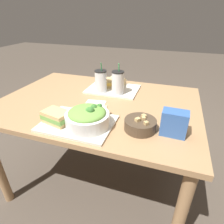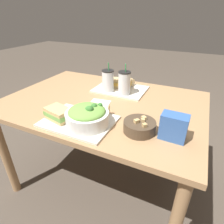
{
  "view_description": "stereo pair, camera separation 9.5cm",
  "coord_description": "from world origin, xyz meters",
  "px_view_note": "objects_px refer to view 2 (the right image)",
  "views": [
    {
      "loc": [
        0.45,
        -1.04,
        1.27
      ],
      "look_at": [
        0.18,
        -0.25,
        0.81
      ],
      "focal_mm": 30.0,
      "sensor_mm": 36.0,
      "label": 1
    },
    {
      "loc": [
        0.54,
        -1.0,
        1.27
      ],
      "look_at": [
        0.18,
        -0.25,
        0.81
      ],
      "focal_mm": 30.0,
      "sensor_mm": 36.0,
      "label": 2
    }
  ],
  "objects_px": {
    "soup_bowl": "(140,126)",
    "napkin_folded": "(100,103)",
    "sandwich_near": "(59,114)",
    "baguette_near": "(96,109)",
    "drink_cup_red": "(124,84)",
    "sandwich_far": "(121,83)",
    "chip_bag": "(174,127)",
    "baguette_far": "(127,81)",
    "salad_bowl": "(87,116)",
    "drink_cup_dark": "(108,82)"
  },
  "relations": [
    {
      "from": "sandwich_near",
      "to": "napkin_folded",
      "type": "height_order",
      "value": "sandwich_near"
    },
    {
      "from": "chip_bag",
      "to": "napkin_folded",
      "type": "xyz_separation_m",
      "value": [
        -0.49,
        0.19,
        -0.06
      ]
    },
    {
      "from": "sandwich_near",
      "to": "chip_bag",
      "type": "relative_size",
      "value": 1.29
    },
    {
      "from": "sandwich_near",
      "to": "drink_cup_red",
      "type": "distance_m",
      "value": 0.51
    },
    {
      "from": "salad_bowl",
      "to": "napkin_folded",
      "type": "xyz_separation_m",
      "value": [
        -0.07,
        0.27,
        -0.06
      ]
    },
    {
      "from": "soup_bowl",
      "to": "napkin_folded",
      "type": "distance_m",
      "value": 0.39
    },
    {
      "from": "soup_bowl",
      "to": "chip_bag",
      "type": "bearing_deg",
      "value": 3.73
    },
    {
      "from": "napkin_folded",
      "to": "chip_bag",
      "type": "bearing_deg",
      "value": -21.78
    },
    {
      "from": "baguette_near",
      "to": "baguette_far",
      "type": "xyz_separation_m",
      "value": [
        -0.02,
        0.52,
        0.0
      ]
    },
    {
      "from": "sandwich_far",
      "to": "baguette_far",
      "type": "relative_size",
      "value": 1.24
    },
    {
      "from": "sandwich_near",
      "to": "baguette_near",
      "type": "relative_size",
      "value": 1.0
    },
    {
      "from": "salad_bowl",
      "to": "baguette_far",
      "type": "bearing_deg",
      "value": 92.92
    },
    {
      "from": "drink_cup_red",
      "to": "chip_bag",
      "type": "bearing_deg",
      "value": -43.32
    },
    {
      "from": "soup_bowl",
      "to": "baguette_near",
      "type": "xyz_separation_m",
      "value": [
        -0.27,
        0.05,
        0.01
      ]
    },
    {
      "from": "soup_bowl",
      "to": "drink_cup_dark",
      "type": "distance_m",
      "value": 0.53
    },
    {
      "from": "salad_bowl",
      "to": "drink_cup_dark",
      "type": "distance_m",
      "value": 0.46
    },
    {
      "from": "sandwich_far",
      "to": "drink_cup_red",
      "type": "height_order",
      "value": "drink_cup_red"
    },
    {
      "from": "chip_bag",
      "to": "napkin_folded",
      "type": "height_order",
      "value": "chip_bag"
    },
    {
      "from": "soup_bowl",
      "to": "sandwich_far",
      "type": "xyz_separation_m",
      "value": [
        -0.3,
        0.5,
        0.01
      ]
    },
    {
      "from": "napkin_folded",
      "to": "drink_cup_dark",
      "type": "bearing_deg",
      "value": 99.77
    },
    {
      "from": "drink_cup_red",
      "to": "sandwich_far",
      "type": "bearing_deg",
      "value": 120.59
    },
    {
      "from": "napkin_folded",
      "to": "baguette_far",
      "type": "bearing_deg",
      "value": 83.48
    },
    {
      "from": "salad_bowl",
      "to": "baguette_near",
      "type": "distance_m",
      "value": 0.12
    },
    {
      "from": "soup_bowl",
      "to": "napkin_folded",
      "type": "relative_size",
      "value": 1.17
    },
    {
      "from": "drink_cup_dark",
      "to": "drink_cup_red",
      "type": "bearing_deg",
      "value": 0.0
    },
    {
      "from": "sandwich_far",
      "to": "drink_cup_red",
      "type": "distance_m",
      "value": 0.14
    },
    {
      "from": "soup_bowl",
      "to": "baguette_near",
      "type": "bearing_deg",
      "value": 169.58
    },
    {
      "from": "sandwich_far",
      "to": "chip_bag",
      "type": "distance_m",
      "value": 0.67
    },
    {
      "from": "drink_cup_dark",
      "to": "drink_cup_red",
      "type": "distance_m",
      "value": 0.13
    },
    {
      "from": "sandwich_near",
      "to": "napkin_folded",
      "type": "bearing_deg",
      "value": 84.83
    },
    {
      "from": "sandwich_near",
      "to": "napkin_folded",
      "type": "relative_size",
      "value": 1.18
    },
    {
      "from": "chip_bag",
      "to": "napkin_folded",
      "type": "distance_m",
      "value": 0.53
    },
    {
      "from": "chip_bag",
      "to": "salad_bowl",
      "type": "bearing_deg",
      "value": -167.02
    },
    {
      "from": "sandwich_far",
      "to": "drink_cup_red",
      "type": "relative_size",
      "value": 0.78
    },
    {
      "from": "salad_bowl",
      "to": "baguette_near",
      "type": "bearing_deg",
      "value": 98.12
    },
    {
      "from": "sandwich_far",
      "to": "baguette_far",
      "type": "bearing_deg",
      "value": 65.65
    },
    {
      "from": "sandwich_near",
      "to": "baguette_far",
      "type": "bearing_deg",
      "value": 91.11
    },
    {
      "from": "drink_cup_dark",
      "to": "drink_cup_red",
      "type": "height_order",
      "value": "drink_cup_red"
    },
    {
      "from": "sandwich_near",
      "to": "baguette_near",
      "type": "xyz_separation_m",
      "value": [
        0.15,
        0.14,
        -0.0
      ]
    },
    {
      "from": "soup_bowl",
      "to": "sandwich_near",
      "type": "bearing_deg",
      "value": -168.37
    },
    {
      "from": "salad_bowl",
      "to": "drink_cup_dark",
      "type": "height_order",
      "value": "drink_cup_dark"
    },
    {
      "from": "sandwich_far",
      "to": "sandwich_near",
      "type": "bearing_deg",
      "value": -114.77
    },
    {
      "from": "baguette_near",
      "to": "soup_bowl",
      "type": "bearing_deg",
      "value": -114.82
    },
    {
      "from": "sandwich_far",
      "to": "drink_cup_dark",
      "type": "bearing_deg",
      "value": -129.2
    },
    {
      "from": "drink_cup_red",
      "to": "salad_bowl",
      "type": "bearing_deg",
      "value": -92.64
    },
    {
      "from": "sandwich_far",
      "to": "chip_bag",
      "type": "xyz_separation_m",
      "value": [
        0.46,
        -0.49,
        0.02
      ]
    },
    {
      "from": "salad_bowl",
      "to": "drink_cup_red",
      "type": "bearing_deg",
      "value": 87.36
    },
    {
      "from": "chip_bag",
      "to": "drink_cup_red",
      "type": "bearing_deg",
      "value": 138.86
    },
    {
      "from": "sandwich_far",
      "to": "drink_cup_red",
      "type": "xyz_separation_m",
      "value": [
        0.07,
        -0.12,
        0.04
      ]
    },
    {
      "from": "soup_bowl",
      "to": "sandwich_far",
      "type": "distance_m",
      "value": 0.58
    }
  ]
}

